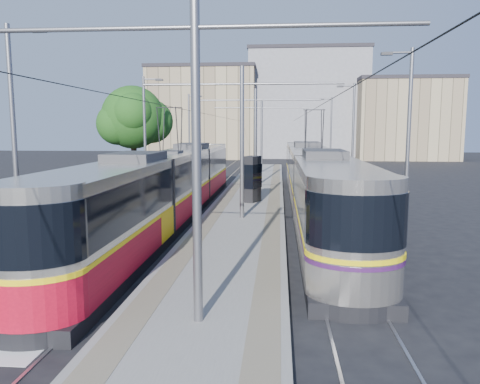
{
  "coord_description": "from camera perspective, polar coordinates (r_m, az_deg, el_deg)",
  "views": [
    {
      "loc": [
        1.73,
        -13.67,
        4.46
      ],
      "look_at": [
        -0.05,
        7.48,
        1.6
      ],
      "focal_mm": 35.0,
      "sensor_mm": 36.0,
      "label": 1
    }
  ],
  "objects": [
    {
      "name": "building_centre",
      "position": [
        77.89,
        8.07,
        10.5
      ],
      "size": [
        18.36,
        14.28,
        16.75
      ],
      "color": "gray",
      "rests_on": "ground"
    },
    {
      "name": "tree",
      "position": [
        37.74,
        -12.36,
        8.73
      ],
      "size": [
        5.36,
        4.96,
        7.79
      ],
      "color": "#382314",
      "rests_on": "ground"
    },
    {
      "name": "platform",
      "position": [
        31.02,
        1.56,
        -0.31
      ],
      "size": [
        4.0,
        50.0,
        0.3
      ],
      "primitive_type": "cube",
      "color": "gray",
      "rests_on": "ground"
    },
    {
      "name": "catenary",
      "position": [
        27.88,
        1.26,
        7.8
      ],
      "size": [
        9.2,
        70.0,
        7.0
      ],
      "color": "slate",
      "rests_on": "platform"
    },
    {
      "name": "tactile_strip_right",
      "position": [
        30.95,
        4.24,
        -0.06
      ],
      "size": [
        0.7,
        50.0,
        0.01
      ],
      "primitive_type": "cube",
      "color": "gray",
      "rests_on": "platform"
    },
    {
      "name": "building_left",
      "position": [
        74.64,
        -4.3,
        9.56
      ],
      "size": [
        16.32,
        12.24,
        13.85
      ],
      "color": "tan",
      "rests_on": "ground"
    },
    {
      "name": "tram_left",
      "position": [
        23.44,
        -8.38,
        0.85
      ],
      "size": [
        2.43,
        28.38,
        5.5
      ],
      "color": "black",
      "rests_on": "ground"
    },
    {
      "name": "track_arrow",
      "position": [
        12.73,
        -20.88,
        -13.33
      ],
      "size": [
        1.2,
        5.0,
        0.01
      ],
      "primitive_type": "cube",
      "color": "silver",
      "rests_on": "ground"
    },
    {
      "name": "ground",
      "position": [
        14.49,
        -2.32,
        -10.27
      ],
      "size": [
        160.0,
        160.0,
        0.0
      ],
      "primitive_type": "plane",
      "color": "black",
      "rests_on": "ground"
    },
    {
      "name": "tactile_strip_left",
      "position": [
        31.12,
        -1.11,
        0.0
      ],
      "size": [
        0.7,
        50.0,
        0.01
      ],
      "primitive_type": "cube",
      "color": "gray",
      "rests_on": "platform"
    },
    {
      "name": "tram_right",
      "position": [
        26.21,
        8.88,
        1.88
      ],
      "size": [
        2.43,
        31.17,
        5.5
      ],
      "color": "black",
      "rests_on": "ground"
    },
    {
      "name": "shelter",
      "position": [
        26.86,
        1.44,
        1.73
      ],
      "size": [
        1.14,
        1.38,
        2.63
      ],
      "rotation": [
        0.0,
        0.0,
        -0.4
      ],
      "color": "black",
      "rests_on": "platform"
    },
    {
      "name": "rails",
      "position": [
        31.04,
        1.56,
        -0.56
      ],
      "size": [
        8.71,
        70.0,
        0.03
      ],
      "color": "gray",
      "rests_on": "ground"
    },
    {
      "name": "street_lamps",
      "position": [
        34.72,
        1.96,
        7.21
      ],
      "size": [
        15.18,
        38.22,
        8.0
      ],
      "color": "slate",
      "rests_on": "ground"
    },
    {
      "name": "building_right",
      "position": [
        73.98,
        19.31,
        8.38
      ],
      "size": [
        14.28,
        10.2,
        11.82
      ],
      "color": "tan",
      "rests_on": "ground"
    }
  ]
}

